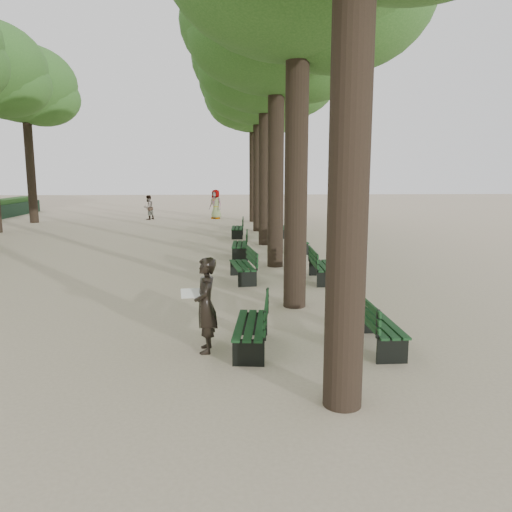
{
  "coord_description": "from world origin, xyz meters",
  "views": [
    {
      "loc": [
        0.01,
        -8.24,
        3.11
      ],
      "look_at": [
        0.6,
        3.0,
        1.2
      ],
      "focal_mm": 35.0,
      "sensor_mm": 36.0,
      "label": 1
    }
  ],
  "objects": [
    {
      "name": "bench_left_0",
      "position": [
        0.37,
        0.19,
        0.27
      ],
      "size": [
        0.75,
        1.85,
        0.92
      ],
      "color": "black",
      "rests_on": "ground"
    },
    {
      "name": "bench_right_1",
      "position": [
        2.63,
        5.66,
        0.27
      ],
      "size": [
        0.61,
        1.81,
        0.92
      ],
      "color": "black",
      "rests_on": "ground"
    },
    {
      "name": "bench_right_2",
      "position": [
        2.63,
        10.97,
        0.27
      ],
      "size": [
        0.72,
        1.84,
        0.92
      ],
      "color": "black",
      "rests_on": "ground"
    },
    {
      "name": "tree_central_4",
      "position": [
        1.5,
        18.0,
        7.65
      ],
      "size": [
        6.0,
        6.0,
        9.95
      ],
      "color": "#33261C",
      "rests_on": "ground"
    },
    {
      "name": "bench_left_3",
      "position": [
        0.37,
        15.47,
        0.27
      ],
      "size": [
        0.64,
        1.82,
        0.92
      ],
      "color": "black",
      "rests_on": "ground"
    },
    {
      "name": "man_with_map",
      "position": [
        -0.42,
        0.13,
        0.83
      ],
      "size": [
        0.62,
        0.68,
        1.67
      ],
      "color": "black",
      "rests_on": "ground"
    },
    {
      "name": "pedestrian_c",
      "position": [
        7.72,
        21.63,
        0.8
      ],
      "size": [
        0.87,
        0.9,
        1.6
      ],
      "primitive_type": "imported",
      "rotation": [
        0.0,
        0.0,
        3.96
      ],
      "color": "#262628",
      "rests_on": "ground"
    },
    {
      "name": "bench_right_0",
      "position": [
        2.63,
        0.18,
        0.27
      ],
      "size": [
        0.6,
        1.81,
        0.92
      ],
      "color": "black",
      "rests_on": "ground"
    },
    {
      "name": "tree_central_5",
      "position": [
        1.5,
        23.0,
        7.65
      ],
      "size": [
        6.0,
        6.0,
        9.95
      ],
      "color": "#33261C",
      "rests_on": "ground"
    },
    {
      "name": "bench_left_2",
      "position": [
        0.37,
        10.01,
        0.27
      ],
      "size": [
        0.65,
        1.82,
        0.92
      ],
      "color": "black",
      "rests_on": "ground"
    },
    {
      "name": "ground",
      "position": [
        0.0,
        0.0,
        0.0
      ],
      "size": [
        120.0,
        120.0,
        0.0
      ],
      "primitive_type": "plane",
      "color": "#C4B194",
      "rests_on": "ground"
    },
    {
      "name": "pedestrian_a",
      "position": [
        -5.29,
        24.63,
        0.79
      ],
      "size": [
        0.69,
        0.82,
        1.58
      ],
      "primitive_type": "imported",
      "rotation": [
        0.0,
        0.0,
        4.12
      ],
      "color": "#262628",
      "rests_on": "ground"
    },
    {
      "name": "pedestrian_d",
      "position": [
        -0.92,
        25.0,
        0.96
      ],
      "size": [
        0.99,
        0.87,
        1.93
      ],
      "primitive_type": "imported",
      "rotation": [
        0.0,
        0.0,
        5.65
      ],
      "color": "#262628",
      "rests_on": "ground"
    },
    {
      "name": "tree_far_5",
      "position": [
        -12.0,
        23.0,
        8.14
      ],
      "size": [
        6.0,
        6.0,
        10.45
      ],
      "color": "#33261C",
      "rests_on": "ground"
    },
    {
      "name": "tree_central_3",
      "position": [
        1.5,
        13.0,
        7.65
      ],
      "size": [
        6.0,
        6.0,
        9.95
      ],
      "color": "#33261C",
      "rests_on": "ground"
    },
    {
      "name": "bench_right_3",
      "position": [
        2.63,
        15.56,
        0.27
      ],
      "size": [
        0.66,
        1.83,
        0.92
      ],
      "color": "black",
      "rests_on": "ground"
    },
    {
      "name": "bench_left_1",
      "position": [
        0.37,
        5.82,
        0.27
      ],
      "size": [
        0.8,
        1.86,
        0.92
      ],
      "color": "black",
      "rests_on": "ground"
    },
    {
      "name": "tree_central_2",
      "position": [
        1.5,
        8.0,
        7.65
      ],
      "size": [
        6.0,
        6.0,
        9.95
      ],
      "color": "#33261C",
      "rests_on": "ground"
    }
  ]
}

